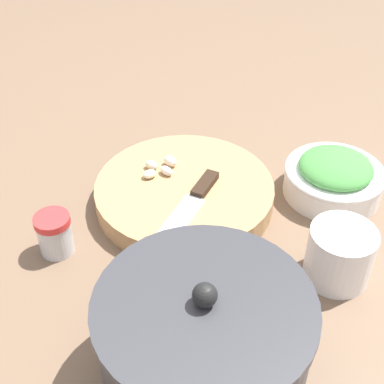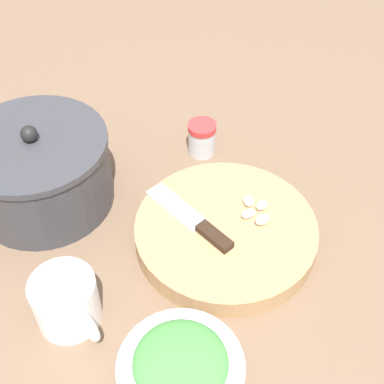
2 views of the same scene
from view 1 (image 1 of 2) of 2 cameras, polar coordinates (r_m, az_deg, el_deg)
The scene contains 8 objects.
ground_plane at distance 0.88m, azimuth 0.28°, elevation -3.75°, with size 5.00×5.00×0.00m, color brown.
cutting_board at distance 0.91m, azimuth -0.82°, elevation -0.13°, with size 0.30×0.30×0.04m.
chef_knife at distance 0.86m, azimuth 0.04°, elevation -1.09°, with size 0.11×0.18×0.01m.
garlic_cloves at distance 0.93m, azimuth -3.40°, elevation 2.66°, with size 0.06×0.06×0.02m.
herb_bowl at distance 0.95m, azimuth 14.89°, elevation 1.57°, with size 0.17×0.17×0.07m.
spice_jar at distance 0.84m, azimuth -14.44°, elevation -4.35°, with size 0.05×0.05×0.07m.
coffee_mug at distance 0.80m, azimuth 15.51°, elevation -6.35°, with size 0.10×0.12×0.09m.
stock_pot at distance 0.65m, azimuth 1.26°, elevation -15.65°, with size 0.25×0.25×0.17m.
Camera 1 is at (0.01, 0.64, 0.60)m, focal length 50.00 mm.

